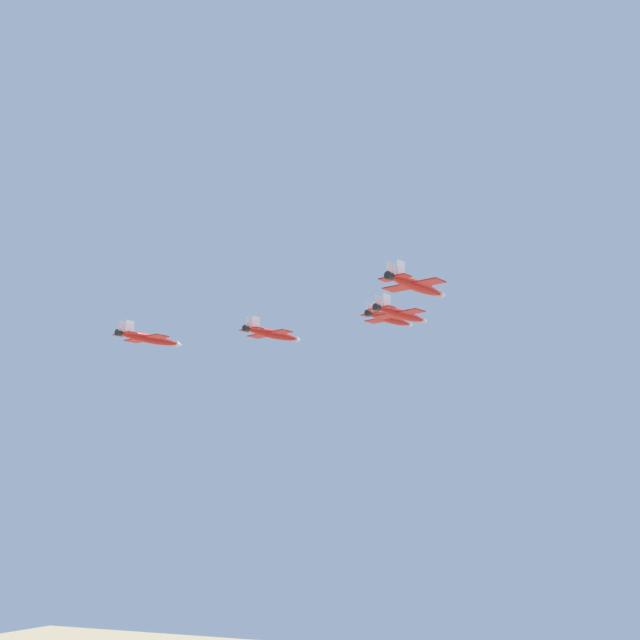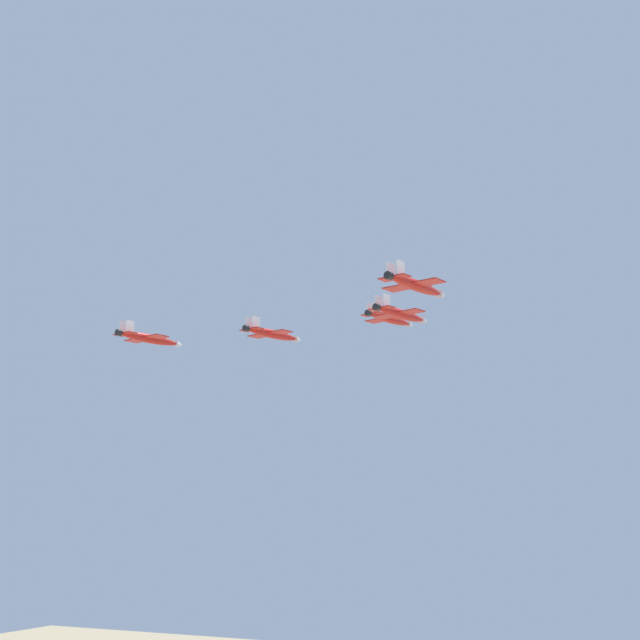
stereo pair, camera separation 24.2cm
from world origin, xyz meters
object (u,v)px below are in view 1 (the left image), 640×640
(jet_lead, at_px, (389,319))
(jet_right_outer, at_px, (416,285))
(jet_right_wingman, at_px, (401,314))
(jet_left_outer, at_px, (149,338))
(jet_left_wingman, at_px, (272,334))

(jet_lead, distance_m, jet_right_outer, 51.57)
(jet_right_wingman, bearing_deg, jet_lead, 41.26)
(jet_right_outer, bearing_deg, jet_left_outer, 89.16)
(jet_right_outer, bearing_deg, jet_left_wingman, 67.75)
(jet_lead, bearing_deg, jet_left_outer, 140.69)
(jet_right_outer, bearing_deg, jet_right_wingman, 39.53)
(jet_lead, relative_size, jet_right_wingman, 1.01)
(jet_lead, xyz_separation_m, jet_left_wingman, (21.02, 14.61, -4.22))
(jet_left_wingman, distance_m, jet_left_outer, 25.67)
(jet_right_wingman, distance_m, jet_right_outer, 25.63)
(jet_left_wingman, xyz_separation_m, jet_right_wingman, (-32.06, 8.48, -0.64))
(jet_left_outer, bearing_deg, jet_lead, -41.21)
(jet_left_wingman, relative_size, jet_left_outer, 0.99)
(jet_left_wingman, relative_size, jet_right_outer, 1.02)
(jet_left_outer, xyz_separation_m, jet_right_outer, (-64.11, 16.97, -0.06))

